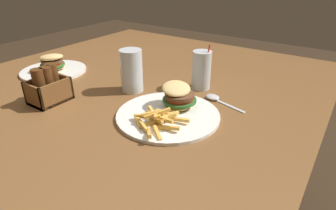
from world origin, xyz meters
The scene contains 7 objects.
dining_table centered at (0.00, 0.00, 0.66)m, with size 1.59×1.33×0.75m.
meal_plate_near centered at (-0.06, -0.26, 0.77)m, with size 0.31×0.31×0.09m.
beer_glass centered at (0.02, -0.04, 0.82)m, with size 0.08×0.08×0.15m.
juice_glass centered at (0.17, -0.23, 0.81)m, with size 0.07×0.07×0.17m.
spoon centered at (0.11, -0.32, 0.75)m, with size 0.07×0.16×0.01m.
meal_plate_far centered at (-0.03, 0.36, 0.77)m, with size 0.27×0.27×0.08m.
condiment_caddy centered at (-0.21, 0.13, 0.80)m, with size 0.12×0.09×0.12m.
Camera 1 is at (-0.68, -0.68, 1.16)m, focal length 30.00 mm.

